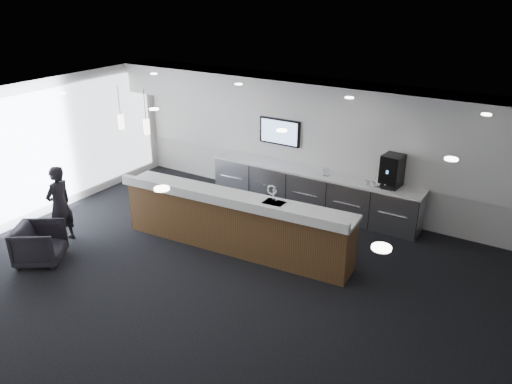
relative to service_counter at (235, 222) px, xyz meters
The scene contains 22 objects.
ground 1.41m from the service_counter, 68.92° to the right, with size 10.00×10.00×0.00m, color black.
ceiling 2.74m from the service_counter, 68.92° to the right, with size 10.00×8.00×0.02m, color black.
back_wall 2.98m from the service_counter, 80.61° to the left, with size 10.00×0.02×3.00m, color silver.
left_wall 4.78m from the service_counter, 165.18° to the right, with size 0.02×8.00×3.00m, color silver.
soffit_bulkhead 3.17m from the service_counter, 78.86° to the left, with size 10.00×0.90×0.70m, color silver.
alcove_panel 2.99m from the service_counter, 80.51° to the left, with size 9.80×0.06×1.40m, color silver.
window_blinds_wall 4.75m from the service_counter, 165.06° to the right, with size 0.04×7.36×2.55m, color silver.
back_credenza 2.48m from the service_counter, 79.26° to the left, with size 5.06×0.66×0.95m.
wall_tv 2.96m from the service_counter, 101.23° to the left, with size 1.05×0.08×0.62m.
pendant_left 2.59m from the service_counter, 168.32° to the right, with size 0.12×0.12×0.30m, color #FFE7C6.
pendant_right 3.15m from the service_counter, behind, with size 0.12×0.12×0.30m, color #FFE7C6.
ceiling_can_lights 2.72m from the service_counter, 68.92° to the right, with size 7.00×5.00×0.02m, color white, non-canonical shape.
service_counter is the anchor object (origin of this frame).
coffee_machine 3.44m from the service_counter, 48.10° to the left, with size 0.43×0.54×0.69m.
info_sign_left 2.53m from the service_counter, 69.95° to the left, with size 0.14×0.02×0.19m, color silver.
info_sign_right 3.13m from the service_counter, 48.66° to the left, with size 0.17×0.02×0.22m, color silver.
armchair 3.68m from the service_counter, 140.40° to the right, with size 0.80×0.82×0.75m, color black.
lounge_guest 3.51m from the service_counter, 153.08° to the right, with size 0.59×0.39×1.62m, color black.
cup_0 3.24m from the service_counter, 46.76° to the left, with size 0.11×0.11×0.10m, color white.
cup_1 3.14m from the service_counter, 48.64° to the left, with size 0.11×0.11×0.10m, color white.
cup_2 3.05m from the service_counter, 50.63° to the left, with size 0.11×0.11×0.10m, color white.
cup_3 2.97m from the service_counter, 52.74° to the left, with size 0.11×0.11×0.10m, color white.
Camera 1 is at (4.48, -5.96, 4.92)m, focal length 35.00 mm.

